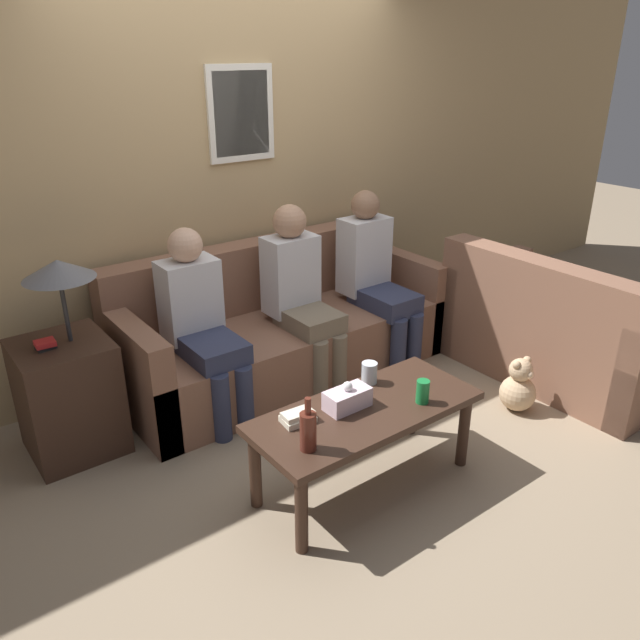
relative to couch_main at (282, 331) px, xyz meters
The scene contains 15 objects.
ground_plane 0.60m from the couch_main, 90.00° to the right, with size 16.00×16.00×0.00m, color gray.
wall_back 1.10m from the couch_main, 90.00° to the left, with size 9.00×0.08×2.60m.
couch_main is the anchor object (origin of this frame).
couch_side 1.88m from the couch_main, 38.83° to the right, with size 0.86×1.47×0.88m.
coffee_table 1.34m from the couch_main, 105.64° to the right, with size 1.19×0.51×0.46m.
side_table_with_lamp 1.45m from the couch_main, behind, with size 0.49×0.48×1.11m.
wine_bottle 1.62m from the couch_main, 119.57° to the right, with size 0.08×0.08×0.26m.
drinking_glass 1.14m from the couch_main, 99.18° to the right, with size 0.08×0.08×0.11m.
book_stack 1.39m from the couch_main, 120.56° to the right, with size 0.17×0.13×0.05m.
soda_can 1.44m from the couch_main, 94.04° to the right, with size 0.07×0.07×0.12m.
tissue_box 1.32m from the couch_main, 109.40° to the right, with size 0.23×0.12×0.14m.
person_left 0.76m from the couch_main, 167.13° to the right, with size 0.34×0.62×1.15m.
person_middle 0.38m from the couch_main, 78.08° to the right, with size 0.34×0.58×1.19m.
person_right 0.77m from the couch_main, 15.86° to the right, with size 0.34×0.63×1.20m.
teddy_bear 1.59m from the couch_main, 56.04° to the right, with size 0.22×0.22×0.35m.
Camera 1 is at (-2.14, -2.74, 2.09)m, focal length 35.00 mm.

